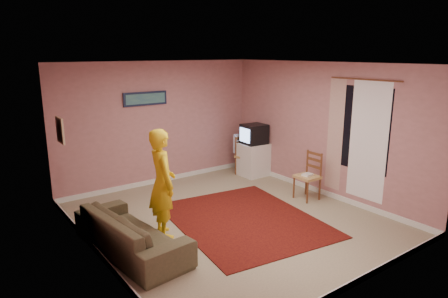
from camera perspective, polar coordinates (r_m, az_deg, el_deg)
ground at (r=6.90m, az=0.82°, el=-10.01°), size 5.00×5.00×0.00m
wall_back at (r=8.58m, az=-9.28°, el=3.62°), size 4.50×0.02×2.60m
wall_front at (r=4.81m, az=19.18°, el=-4.95°), size 4.50×0.02×2.60m
wall_left at (r=5.48m, az=-18.28°, el=-2.64°), size 0.02×5.00×2.60m
wall_right at (r=8.02m, az=13.81°, el=2.71°), size 0.02×5.00×2.60m
ceiling at (r=6.32m, az=0.91°, el=12.11°), size 4.50×5.00×0.02m
baseboard_back at (r=8.87m, az=-8.94°, el=-4.36°), size 4.50×0.02×0.10m
baseboard_front at (r=5.34m, az=17.99°, el=-17.76°), size 4.50×0.02×0.10m
baseboard_left at (r=5.94m, az=-17.26°, el=-14.28°), size 0.02×5.00×0.10m
baseboard_right at (r=8.34m, az=13.28°, el=-5.76°), size 0.02×5.00×0.10m
window at (r=7.46m, az=19.12°, el=2.70°), size 0.01×1.10×1.50m
curtain_sheer at (r=7.40m, az=19.89°, el=0.98°), size 0.01×0.75×2.10m
curtain_floral at (r=7.79m, az=15.59°, el=1.90°), size 0.01×0.35×2.10m
curtain_rod at (r=7.31m, az=19.46°, el=9.36°), size 0.02×1.40×0.02m
picture_back at (r=8.34m, az=-11.16°, el=7.08°), size 0.95×0.04×0.28m
picture_left at (r=6.94m, az=-22.35°, el=2.49°), size 0.04×0.38×0.42m
area_rug at (r=6.88m, az=2.88°, el=-10.04°), size 2.56×3.03×0.01m
tv_cabinet at (r=9.17m, az=4.26°, el=-1.51°), size 0.59×0.54×0.75m
crt_tv at (r=9.03m, az=4.30°, el=2.14°), size 0.55×0.49×0.44m
chair_a at (r=9.19m, az=3.17°, el=-0.37°), size 0.47×0.45×0.48m
dvd_player at (r=9.20m, az=3.17°, el=-0.74°), size 0.34×0.27×0.05m
blue_throw at (r=9.29m, az=2.45°, el=0.91°), size 0.42×0.05×0.44m
chair_b at (r=7.80m, az=11.86°, el=-3.10°), size 0.41×0.42×0.50m
game_console at (r=7.82m, az=11.83°, el=-3.60°), size 0.21×0.16×0.04m
sofa at (r=5.92m, az=-13.14°, el=-11.46°), size 1.01×2.11×0.59m
person at (r=6.12m, az=-8.80°, el=-4.88°), size 0.51×0.68×1.69m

